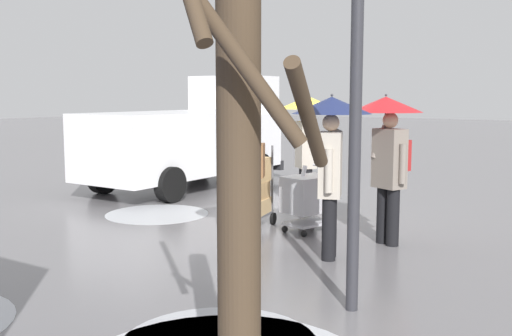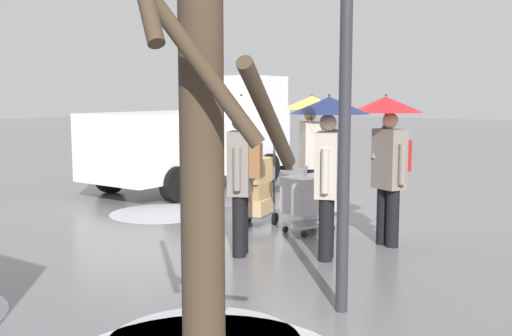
% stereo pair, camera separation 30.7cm
% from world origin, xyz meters
% --- Properties ---
extents(ground_plane, '(90.00, 90.00, 0.00)m').
position_xyz_m(ground_plane, '(0.00, 0.00, 0.00)').
color(ground_plane, slate).
extents(slush_patch_under_van, '(1.85, 1.85, 0.01)m').
position_xyz_m(slush_patch_under_van, '(2.18, 1.09, 0.00)').
color(slush_patch_under_van, '#ADAFB5').
rests_on(slush_patch_under_van, ground).
extents(cargo_van_parked_right, '(2.31, 5.39, 2.60)m').
position_xyz_m(cargo_van_parked_right, '(3.83, -1.76, 1.18)').
color(cargo_van_parked_right, white).
rests_on(cargo_van_parked_right, ground).
extents(shopping_cart_vendor, '(0.72, 0.92, 1.04)m').
position_xyz_m(shopping_cart_vendor, '(-0.75, 0.71, 0.57)').
color(shopping_cart_vendor, '#B2B2B7').
rests_on(shopping_cart_vendor, ground).
extents(hand_dolly_boxes, '(0.65, 0.80, 1.32)m').
position_xyz_m(hand_dolly_boxes, '(0.15, 0.94, 0.64)').
color(hand_dolly_boxes, '#515156').
rests_on(hand_dolly_boxes, ground).
extents(pedestrian_pink_side, '(1.04, 1.04, 2.15)m').
position_xyz_m(pedestrian_pink_side, '(0.05, -0.57, 1.58)').
color(pedestrian_pink_side, black).
rests_on(pedestrian_pink_side, ground).
extents(pedestrian_black_side, '(1.04, 1.04, 2.15)m').
position_xyz_m(pedestrian_black_side, '(-0.72, 2.35, 1.57)').
color(pedestrian_black_side, black).
rests_on(pedestrian_black_side, ground).
extents(pedestrian_white_side, '(1.04, 1.04, 2.15)m').
position_xyz_m(pedestrian_white_side, '(-2.04, 0.70, 1.57)').
color(pedestrian_white_side, black).
rests_on(pedestrian_white_side, ground).
extents(pedestrian_far_side, '(1.04, 1.04, 2.15)m').
position_xyz_m(pedestrian_far_side, '(-1.73, 1.82, 1.58)').
color(pedestrian_far_side, black).
rests_on(pedestrian_far_side, ground).
extents(bare_tree_near, '(1.05, 1.05, 3.50)m').
position_xyz_m(bare_tree_near, '(-3.50, 6.13, 1.62)').
color(bare_tree_near, '#423323').
rests_on(bare_tree_near, ground).
extents(street_lamp, '(0.28, 0.28, 3.86)m').
position_xyz_m(street_lamp, '(-2.85, 3.42, 2.37)').
color(street_lamp, '#2D2D33').
rests_on(street_lamp, ground).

